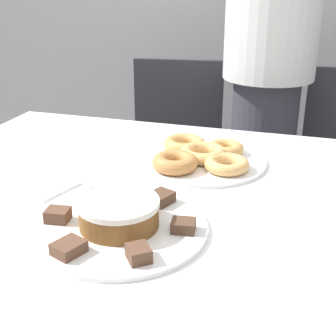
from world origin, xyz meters
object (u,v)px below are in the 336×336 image
(plate_cake, at_px, (120,228))
(plate_donuts, at_px, (204,161))
(person_standing, at_px, (269,66))
(napkin, at_px, (40,184))
(office_chair_left, at_px, (174,171))
(frosted_cake, at_px, (119,213))

(plate_cake, relative_size, plate_donuts, 1.04)
(person_standing, xyz_separation_m, napkin, (-0.45, -0.95, -0.15))
(napkin, bearing_deg, plate_donuts, 37.00)
(plate_donuts, bearing_deg, office_chair_left, 112.80)
(plate_donuts, height_order, napkin, plate_donuts)
(plate_cake, distance_m, frosted_cake, 0.03)
(person_standing, relative_size, plate_cake, 4.69)
(person_standing, height_order, office_chair_left, person_standing)
(office_chair_left, xyz_separation_m, napkin, (-0.08, -0.92, 0.33))
(person_standing, distance_m, plate_donuts, 0.70)
(office_chair_left, bearing_deg, person_standing, -4.53)
(office_chair_left, distance_m, frosted_cake, 1.14)
(napkin, bearing_deg, frosted_cake, -27.89)
(person_standing, xyz_separation_m, plate_donuts, (-0.10, -0.68, -0.15))
(plate_cake, height_order, napkin, plate_cake)
(person_standing, height_order, plate_donuts, person_standing)
(plate_donuts, bearing_deg, napkin, -143.00)
(office_chair_left, bearing_deg, napkin, -103.10)
(frosted_cake, bearing_deg, plate_donuts, 78.63)
(person_standing, relative_size, napkin, 8.92)
(office_chair_left, relative_size, plate_donuts, 2.53)
(plate_donuts, bearing_deg, person_standing, 81.87)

